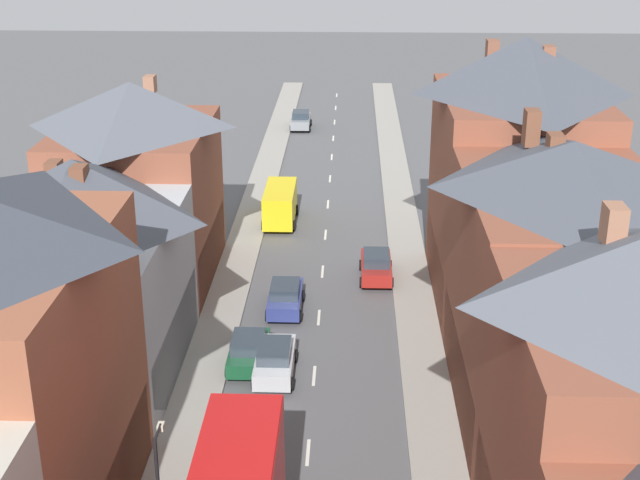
% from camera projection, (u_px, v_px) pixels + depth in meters
% --- Properties ---
extents(pavement_left, '(2.20, 104.00, 0.14)m').
position_uv_depth(pavement_left, '(240.00, 256.00, 54.12)').
color(pavement_left, gray).
rests_on(pavement_left, ground).
extents(pavement_right, '(2.20, 104.00, 0.14)m').
position_uv_depth(pavement_right, '(408.00, 259.00, 53.79)').
color(pavement_right, gray).
rests_on(pavement_right, ground).
extents(centre_line_dashes, '(0.14, 97.80, 0.01)m').
position_uv_depth(centre_line_dashes, '(323.00, 272.00, 52.12)').
color(centre_line_dashes, silver).
rests_on(centre_line_dashes, ground).
extents(terrace_row_right, '(8.00, 49.67, 14.10)m').
position_uv_depth(terrace_row_right, '(606.00, 361.00, 29.84)').
color(terrace_row_right, '#A36042').
rests_on(terrace_row_right, ground).
extents(car_near_silver, '(1.90, 3.83, 1.61)m').
position_uv_depth(car_near_silver, '(249.00, 350.00, 41.55)').
color(car_near_silver, '#144728').
rests_on(car_near_silver, ground).
extents(car_parked_right_a, '(1.90, 3.98, 1.66)m').
position_uv_depth(car_parked_right_a, '(285.00, 297.00, 46.95)').
color(car_parked_right_a, navy).
rests_on(car_parked_right_a, ground).
extents(car_mid_black, '(1.90, 4.08, 1.68)m').
position_uv_depth(car_mid_black, '(275.00, 359.00, 40.67)').
color(car_mid_black, '#B7BABF').
rests_on(car_mid_black, ground).
extents(car_parked_left_b, '(1.90, 3.98, 1.71)m').
position_uv_depth(car_parked_left_b, '(301.00, 120.00, 82.86)').
color(car_parked_left_b, gray).
rests_on(car_parked_left_b, ground).
extents(car_mid_white, '(1.90, 3.99, 1.68)m').
position_uv_depth(car_mid_white, '(376.00, 266.00, 50.82)').
color(car_mid_white, maroon).
rests_on(car_mid_white, ground).
extents(delivery_van, '(2.20, 5.20, 2.41)m').
position_uv_depth(delivery_van, '(280.00, 204.00, 59.34)').
color(delivery_van, yellow).
rests_on(delivery_van, ground).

